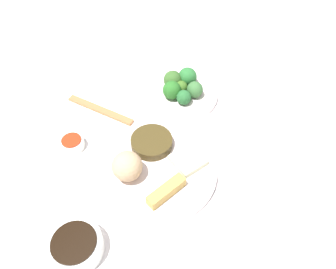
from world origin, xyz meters
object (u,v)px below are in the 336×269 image
at_px(broccoli_plate, 180,94).
at_px(soy_sauce_bowl, 76,247).
at_px(sauce_ramekin_sweet_and_sour, 72,144).
at_px(chopsticks_pair, 100,110).
at_px(main_plate, 159,170).

height_order(broccoli_plate, soy_sauce_bowl, soy_sauce_bowl).
distance_m(sauce_ramekin_sweet_and_sour, chopsticks_pair, 0.14).
bearing_deg(sauce_ramekin_sweet_and_sour, main_plate, -166.50).
relative_size(main_plate, broccoli_plate, 1.27).
relative_size(main_plate, sauce_ramekin_sweet_and_sour, 4.67).
height_order(main_plate, soy_sauce_bowl, soy_sauce_bowl).
distance_m(main_plate, sauce_ramekin_sweet_and_sour, 0.23).
bearing_deg(soy_sauce_bowl, broccoli_plate, -82.27).
xyz_separation_m(soy_sauce_bowl, sauce_ramekin_sweet_and_sour, (0.19, -0.19, -0.01)).
relative_size(broccoli_plate, chopsticks_pair, 1.04).
height_order(soy_sauce_bowl, sauce_ramekin_sweet_and_sour, soy_sauce_bowl).
distance_m(broccoli_plate, soy_sauce_bowl, 0.50).
height_order(sauce_ramekin_sweet_and_sour, chopsticks_pair, sauce_ramekin_sweet_and_sour).
xyz_separation_m(soy_sauce_bowl, chopsticks_pair, (0.22, -0.33, -0.01)).
distance_m(soy_sauce_bowl, sauce_ramekin_sweet_and_sour, 0.27).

